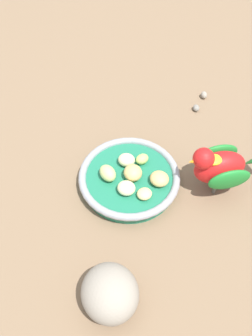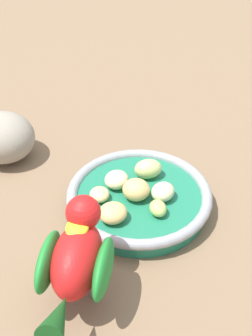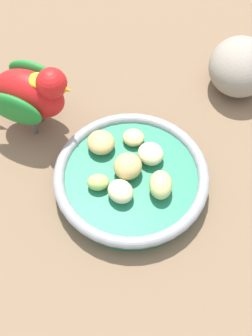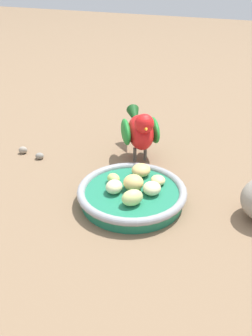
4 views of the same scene
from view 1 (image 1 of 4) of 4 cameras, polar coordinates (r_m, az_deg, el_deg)
The scene contains 13 objects.
ground_plane at distance 0.80m, azimuth -0.04°, elevation -0.80°, with size 4.00×4.00×0.00m, color #7A6047.
feeding_bowl at distance 0.77m, azimuth 0.49°, elevation -1.57°, with size 0.20×0.20×0.03m.
apple_piece_0 at distance 0.75m, azimuth 1.02°, elevation -0.71°, with size 0.04×0.04×0.03m, color tan.
apple_piece_1 at distance 0.75m, azimuth -2.73°, elevation -0.76°, with size 0.04×0.03×0.03m, color #C6D17A.
apple_piece_2 at distance 0.74m, azimuth 0.05°, elevation -2.99°, with size 0.04×0.03×0.02m, color beige.
apple_piece_3 at distance 0.78m, azimuth 0.19°, elevation 1.18°, with size 0.03×0.03×0.02m, color beige.
apple_piece_4 at distance 0.78m, azimuth 2.40°, elevation 1.34°, with size 0.03×0.02×0.02m, color #B2CC66.
apple_piece_5 at distance 0.75m, azimuth 4.96°, elevation -1.59°, with size 0.04×0.04×0.02m, color tan.
apple_piece_6 at distance 0.73m, azimuth 2.75°, elevation -3.84°, with size 0.03×0.03×0.02m, color #E5C67F.
parrot at distance 0.75m, azimuth 13.98°, elevation 0.33°, with size 0.17×0.11×0.12m.
rock_large at distance 0.64m, azimuth -2.40°, elevation -18.03°, with size 0.10×0.09×0.08m, color gray.
pebble_0 at distance 0.94m, azimuth 10.35°, elevation 8.74°, with size 0.02×0.01×0.01m, color gray.
pebble_1 at distance 0.97m, azimuth 11.47°, elevation 10.55°, with size 0.02×0.01×0.02m, color gray.
Camera 1 is at (-0.12, 0.46, 0.64)m, focal length 41.15 mm.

